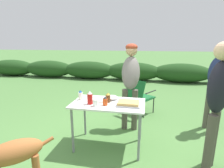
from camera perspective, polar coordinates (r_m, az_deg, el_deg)
ground_plane at (r=3.01m, az=-1.11°, el=-19.46°), size 60.00×60.00×0.00m
shrub_hedge at (r=7.64m, az=6.90°, el=4.11°), size 14.40×0.90×0.78m
folding_table at (r=2.71m, az=-1.18°, el=-7.62°), size 1.10×0.64×0.74m
food_tray at (r=2.58m, az=5.35°, el=-6.32°), size 0.34×0.26×0.06m
plate_stack at (r=2.73m, az=-4.67°, el=-5.42°), size 0.21×0.21×0.03m
mixing_bowl at (r=2.82m, az=-0.25°, el=-4.41°), size 0.21×0.21×0.06m
paper_cup_stack at (r=2.54m, az=-5.38°, el=-6.11°), size 0.08×0.08×0.10m
beer_bottle at (r=2.68m, az=-1.30°, el=-4.49°), size 0.07×0.07×0.15m
ketchup_bottle at (r=2.61m, az=-7.22°, el=-4.50°), size 0.08×0.08×0.20m
hot_sauce_bottle at (r=2.56m, az=-2.25°, el=-5.62°), size 0.07×0.07×0.13m
mayo_bottle at (r=2.83m, az=-10.25°, el=-3.62°), size 0.07×0.07×0.16m
standing_person_in_red_jacket at (r=3.28m, az=6.12°, el=2.65°), size 0.36×0.48×1.61m
standing_person_in_navy_coat at (r=2.47m, az=31.21°, el=-3.47°), size 0.38×0.42×1.65m
standing_person_in_olive_jacket at (r=3.67m, az=30.88°, el=1.38°), size 0.37×0.36×1.60m
dog at (r=2.25m, az=-30.50°, el=-19.65°), size 0.70×0.66×0.70m
camp_chair_green_behind_table at (r=4.03m, az=8.87°, el=-3.51°), size 0.71×0.75×0.83m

